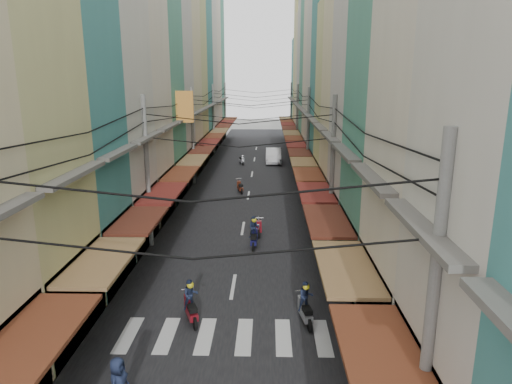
% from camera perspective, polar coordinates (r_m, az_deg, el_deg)
% --- Properties ---
extents(ground, '(160.00, 160.00, 0.00)m').
position_cam_1_polar(ground, '(22.55, -2.49, -9.53)').
color(ground, slate).
rests_on(ground, ground).
extents(road, '(10.00, 80.00, 0.02)m').
position_cam_1_polar(road, '(41.61, -0.60, 1.67)').
color(road, black).
rests_on(road, ground).
extents(sidewalk_left, '(3.00, 80.00, 0.06)m').
position_cam_1_polar(sidewalk_left, '(42.34, -9.43, 1.72)').
color(sidewalk_left, slate).
rests_on(sidewalk_left, ground).
extents(sidewalk_right, '(3.00, 80.00, 0.06)m').
position_cam_1_polar(sidewalk_right, '(41.87, 8.32, 1.62)').
color(sidewalk_right, slate).
rests_on(sidewalk_right, ground).
extents(crosswalk, '(7.55, 2.40, 0.01)m').
position_cam_1_polar(crosswalk, '(17.23, -3.92, -17.51)').
color(crosswalk, silver).
rests_on(crosswalk, ground).
extents(building_row_left, '(7.80, 67.67, 23.70)m').
position_cam_1_polar(building_row_left, '(38.32, -13.18, 14.94)').
color(building_row_left, beige).
rests_on(building_row_left, ground).
extents(building_row_right, '(7.80, 68.98, 22.59)m').
position_cam_1_polar(building_row_right, '(37.57, 11.71, 14.48)').
color(building_row_right, teal).
rests_on(building_row_right, ground).
extents(utility_poles, '(10.20, 66.13, 8.20)m').
position_cam_1_polar(utility_poles, '(35.71, -0.93, 10.25)').
color(utility_poles, slate).
rests_on(utility_poles, ground).
extents(white_car, '(5.43, 2.14, 1.91)m').
position_cam_1_polar(white_car, '(49.51, 2.18, 3.68)').
color(white_car, silver).
rests_on(white_car, ground).
extents(bicycle, '(1.71, 0.78, 1.14)m').
position_cam_1_polar(bicycle, '(24.65, 15.62, -7.93)').
color(bicycle, black).
rests_on(bicycle, ground).
extents(moving_scooters, '(4.82, 33.62, 1.74)m').
position_cam_1_polar(moving_scooters, '(25.32, -0.91, -5.55)').
color(moving_scooters, black).
rests_on(moving_scooters, ground).
extents(parked_scooters, '(13.07, 13.07, 1.01)m').
position_cam_1_polar(parked_scooters, '(17.44, 9.43, -15.51)').
color(parked_scooters, black).
rests_on(parked_scooters, ground).
extents(pedestrians, '(12.32, 20.51, 2.22)m').
position_cam_1_polar(pedestrians, '(24.78, -11.56, -5.04)').
color(pedestrians, '#29212C').
rests_on(pedestrians, ground).
extents(market_umbrella, '(2.12, 2.12, 2.23)m').
position_cam_1_polar(market_umbrella, '(16.55, 21.25, -12.27)').
color(market_umbrella, '#B2B2B7').
rests_on(market_umbrella, ground).
extents(traffic_sign, '(0.10, 0.60, 2.74)m').
position_cam_1_polar(traffic_sign, '(18.03, 15.10, -9.48)').
color(traffic_sign, slate).
rests_on(traffic_sign, ground).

